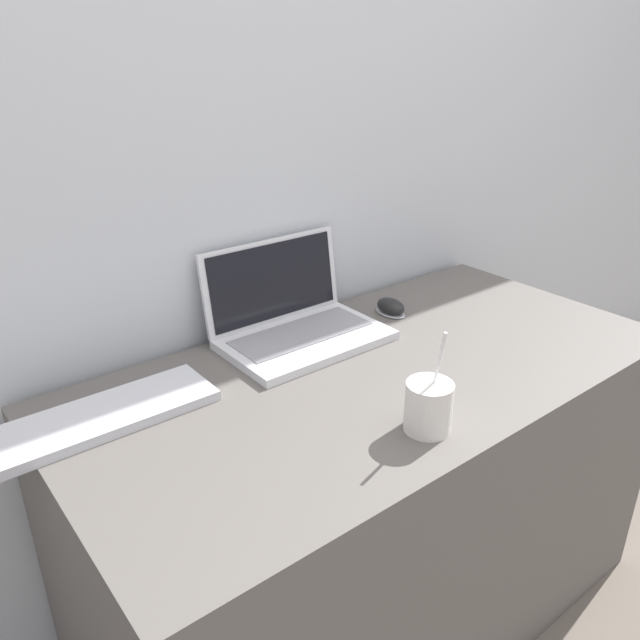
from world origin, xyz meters
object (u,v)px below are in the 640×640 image
object	(u,v)px
laptop	(295,319)
computer_mouse	(391,307)
external_keyboard	(95,419)
drink_cup	(429,406)

from	to	relation	value
laptop	computer_mouse	size ratio (longest dim) A/B	4.21
computer_mouse	external_keyboard	distance (m)	0.78
drink_cup	external_keyboard	xyz separation A→B (m)	(-0.46, 0.39, -0.04)
drink_cup	external_keyboard	size ratio (longest dim) A/B	0.45
laptop	external_keyboard	bearing A→B (deg)	-172.45
laptop	external_keyboard	distance (m)	0.51
laptop	computer_mouse	xyz separation A→B (m)	(0.27, -0.04, -0.03)
drink_cup	laptop	bearing A→B (deg)	85.16
drink_cup	external_keyboard	world-z (taller)	drink_cup
laptop	computer_mouse	bearing A→B (deg)	-8.21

